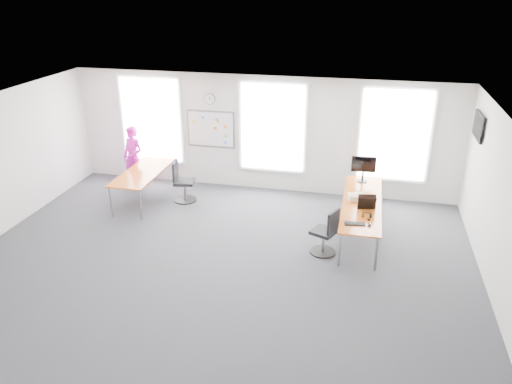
% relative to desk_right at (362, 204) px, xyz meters
% --- Properties ---
extents(floor, '(10.00, 10.00, 0.00)m').
position_rel_desk_right_xyz_m(floor, '(-2.67, -1.96, -0.70)').
color(floor, '#2A2A2F').
rests_on(floor, ground).
extents(ceiling, '(10.00, 10.00, 0.00)m').
position_rel_desk_right_xyz_m(ceiling, '(-2.67, -1.96, 2.30)').
color(ceiling, white).
rests_on(ceiling, ground).
extents(wall_back, '(10.00, 0.00, 10.00)m').
position_rel_desk_right_xyz_m(wall_back, '(-2.67, 2.04, 0.80)').
color(wall_back, white).
rests_on(wall_back, ground).
extents(wall_front, '(10.00, 0.00, 10.00)m').
position_rel_desk_right_xyz_m(wall_front, '(-2.67, -5.96, 0.80)').
color(wall_front, white).
rests_on(wall_front, ground).
extents(wall_right, '(0.00, 10.00, 10.00)m').
position_rel_desk_right_xyz_m(wall_right, '(2.33, -1.96, 0.80)').
color(wall_right, white).
rests_on(wall_right, ground).
extents(window_left, '(1.60, 0.06, 2.20)m').
position_rel_desk_right_xyz_m(window_left, '(-5.67, 2.01, 1.00)').
color(window_left, silver).
rests_on(window_left, wall_back).
extents(window_mid, '(1.60, 0.06, 2.20)m').
position_rel_desk_right_xyz_m(window_mid, '(-2.37, 2.01, 1.00)').
color(window_mid, silver).
rests_on(window_mid, wall_back).
extents(window_right, '(1.60, 0.06, 2.20)m').
position_rel_desk_right_xyz_m(window_right, '(0.63, 2.01, 1.00)').
color(window_right, silver).
rests_on(window_right, wall_back).
extents(desk_right, '(0.82, 3.08, 0.75)m').
position_rel_desk_right_xyz_m(desk_right, '(0.00, 0.00, 0.00)').
color(desk_right, '#C24F1A').
rests_on(desk_right, ground).
extents(desk_left, '(0.87, 2.17, 0.79)m').
position_rel_desk_right_xyz_m(desk_left, '(-5.35, 0.56, 0.02)').
color(desk_left, '#C24F1A').
rests_on(desk_left, ground).
extents(chair_right, '(0.59, 0.59, 0.99)m').
position_rel_desk_right_xyz_m(chair_right, '(-0.65, -1.05, -0.27)').
color(chair_right, black).
rests_on(chair_right, ground).
extents(chair_left, '(0.56, 0.56, 1.05)m').
position_rel_desk_right_xyz_m(chair_left, '(-4.42, 0.79, -0.24)').
color(chair_left, black).
rests_on(chair_left, ground).
extents(person, '(0.70, 0.57, 1.68)m').
position_rel_desk_right_xyz_m(person, '(-5.96, 1.33, 0.14)').
color(person, '#CB17B0').
rests_on(person, ground).
extents(whiteboard, '(1.20, 0.03, 0.90)m').
position_rel_desk_right_xyz_m(whiteboard, '(-4.02, 2.01, 0.85)').
color(whiteboard, white).
rests_on(whiteboard, wall_back).
extents(wall_clock, '(0.30, 0.04, 0.30)m').
position_rel_desk_right_xyz_m(wall_clock, '(-4.02, 2.01, 1.65)').
color(wall_clock, gray).
rests_on(wall_clock, wall_back).
extents(tv, '(0.06, 0.90, 0.55)m').
position_rel_desk_right_xyz_m(tv, '(2.28, 1.04, 1.60)').
color(tv, black).
rests_on(tv, wall_right).
extents(keyboard, '(0.43, 0.22, 0.02)m').
position_rel_desk_right_xyz_m(keyboard, '(-0.10, -1.09, 0.06)').
color(keyboard, black).
rests_on(keyboard, desk_right).
extents(mouse, '(0.09, 0.13, 0.05)m').
position_rel_desk_right_xyz_m(mouse, '(0.17, -1.10, 0.07)').
color(mouse, black).
rests_on(mouse, desk_right).
extents(lens_cap, '(0.07, 0.07, 0.01)m').
position_rel_desk_right_xyz_m(lens_cap, '(0.16, -0.84, 0.05)').
color(lens_cap, black).
rests_on(lens_cap, desk_right).
extents(headphones, '(0.19, 0.10, 0.11)m').
position_rel_desk_right_xyz_m(headphones, '(0.11, -0.74, 0.10)').
color(headphones, black).
rests_on(headphones, desk_right).
extents(laptop_sleeve, '(0.39, 0.27, 0.31)m').
position_rel_desk_right_xyz_m(laptop_sleeve, '(0.10, -0.34, 0.20)').
color(laptop_sleeve, black).
rests_on(laptop_sleeve, desk_right).
extents(paper_stack, '(0.42, 0.36, 0.12)m').
position_rel_desk_right_xyz_m(paper_stack, '(-0.13, 0.11, 0.11)').
color(paper_stack, beige).
rests_on(paper_stack, desk_right).
extents(monitor, '(0.57, 0.23, 0.63)m').
position_rel_desk_right_xyz_m(monitor, '(-0.03, 1.19, 0.43)').
color(monitor, black).
rests_on(monitor, desk_right).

